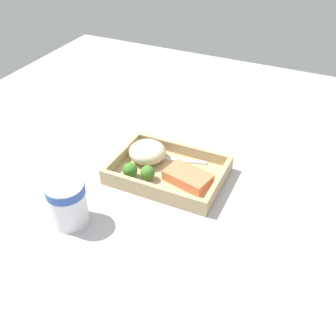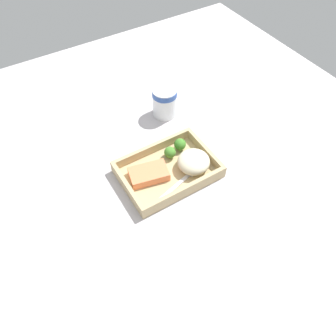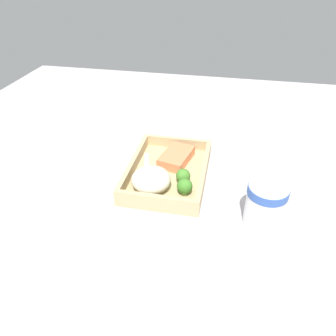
{
  "view_description": "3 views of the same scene",
  "coord_description": "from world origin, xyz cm",
  "views": [
    {
      "loc": [
        -32.63,
        70.24,
        62.19
      ],
      "look_at": [
        0.0,
        0.0,
        2.7
      ],
      "focal_mm": 42.0,
      "sensor_mm": 36.0,
      "label": 1
    },
    {
      "loc": [
        -31.13,
        -50.86,
        77.03
      ],
      "look_at": [
        0.0,
        0.0,
        2.7
      ],
      "focal_mm": 35.0,
      "sensor_mm": 36.0,
      "label": 2
    },
    {
      "loc": [
        67.42,
        13.72,
        49.82
      ],
      "look_at": [
        0.0,
        0.0,
        2.7
      ],
      "focal_mm": 35.0,
      "sensor_mm": 36.0,
      "label": 3
    }
  ],
  "objects": [
    {
      "name": "mashed_potatoes",
      "position": [
        7.13,
        -2.66,
        3.8
      ],
      "size": [
        9.61,
        9.43,
        5.2
      ],
      "primitive_type": "ellipsoid",
      "color": "beige",
      "rests_on": "takeout_tray"
    },
    {
      "name": "fork",
      "position": [
        1.16,
        -5.36,
        1.42
      ],
      "size": [
        15.7,
        5.63,
        0.44
      ],
      "color": "silver",
      "rests_on": "takeout_tray"
    },
    {
      "name": "broccoli_floret_2",
      "position": [
        7.68,
        5.5,
        3.39
      ],
      "size": [
        3.68,
        3.68,
        4.1
      ],
      "color": "#7D9F59",
      "rests_on": "takeout_tray"
    },
    {
      "name": "receipt_slip",
      "position": [
        24.21,
        0.83,
        0.12
      ],
      "size": [
        13.8,
        16.26,
        0.24
      ],
      "primitive_type": "cube",
      "rotation": [
        0.0,
        0.0,
        0.44
      ],
      "color": "white",
      "rests_on": "ground_plane"
    },
    {
      "name": "paper_cup",
      "position": [
        12.85,
        23.17,
        5.76
      ],
      "size": [
        8.31,
        8.31,
        10.3
      ],
      "color": "white",
      "rests_on": "ground_plane"
    },
    {
      "name": "takeout_tray",
      "position": [
        0.0,
        0.0,
        0.6
      ],
      "size": [
        27.69,
        19.49,
        1.2
      ],
      "primitive_type": "cube",
      "color": "tan",
      "rests_on": "ground_plane"
    },
    {
      "name": "salmon_fillet",
      "position": [
        -5.82,
        1.13,
        2.53
      ],
      "size": [
        12.22,
        8.93,
        2.67
      ],
      "primitive_type": "cube",
      "rotation": [
        0.0,
        0.0,
        -0.23
      ],
      "color": "#EA7D50",
      "rests_on": "takeout_tray"
    },
    {
      "name": "broccoli_floret_1",
      "position": [
        3.4,
        4.45,
        3.22
      ],
      "size": [
        3.56,
        3.56,
        3.86
      ],
      "color": "#85AB5A",
      "rests_on": "takeout_tray"
    },
    {
      "name": "tray_rim",
      "position": [
        0.0,
        0.0,
        2.7
      ],
      "size": [
        27.69,
        19.49,
        3.0
      ],
      "color": "tan",
      "rests_on": "takeout_tray"
    },
    {
      "name": "ground_plane",
      "position": [
        0.0,
        0.0,
        -1.0
      ],
      "size": [
        160.0,
        160.0,
        2.0
      ],
      "primitive_type": "cube",
      "color": "#B5AFB3"
    }
  ]
}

